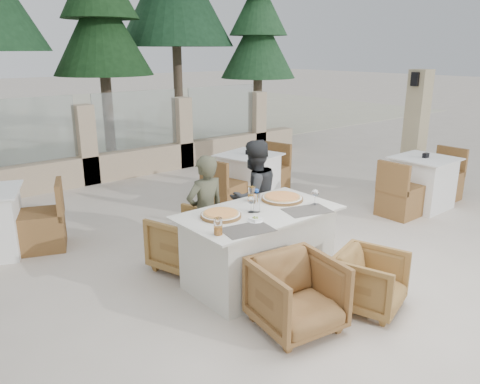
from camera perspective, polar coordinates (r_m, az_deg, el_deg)
ground at (r=4.96m, az=3.87°, el=-10.76°), size 80.00×80.00×0.00m
perimeter_wall_far at (r=8.67m, az=-18.31°, el=6.13°), size 10.00×0.34×1.60m
lantern_pillar at (r=8.45m, az=20.59°, el=7.02°), size 0.34×0.34×2.00m
pine_centre at (r=11.33m, az=-16.46°, el=17.32°), size 2.20×2.20×5.00m
pine_mid_right at (r=12.98m, az=-7.92°, el=21.68°), size 2.99×2.99×6.80m
pine_far_right at (r=12.90m, az=2.21°, el=16.73°), size 1.98×1.98×4.50m
dining_table at (r=4.78m, az=2.29°, el=-6.73°), size 1.60×0.90×0.77m
placemat_near_left at (r=4.17m, az=0.88°, el=-4.61°), size 0.50×0.38×0.00m
placemat_near_right at (r=4.70m, az=8.18°, el=-2.24°), size 0.51×0.41×0.00m
pizza_left at (r=4.48m, az=-2.35°, el=-2.76°), size 0.51×0.51×0.05m
pizza_right at (r=4.99m, az=5.17°, el=-0.67°), size 0.47×0.47×0.06m
water_bottle at (r=4.59m, az=2.04°, el=-1.05°), size 0.07×0.07×0.23m
wine_glass_centre at (r=4.58m, az=1.36°, el=-1.40°), size 0.10×0.10×0.18m
wine_glass_corner at (r=4.87m, az=9.14°, el=-0.50°), size 0.08×0.08×0.18m
beer_glass_left at (r=4.05m, az=-2.69°, el=-4.20°), size 0.08×0.08×0.15m
beer_glass_right at (r=4.93m, az=1.42°, el=-0.24°), size 0.09×0.09×0.15m
olive_dish at (r=4.37m, az=1.88°, el=-3.31°), size 0.14×0.14×0.04m
armchair_far_left at (r=5.14m, az=-6.42°, el=-5.97°), size 0.85×0.86×0.63m
armchair_far_right at (r=5.72m, az=1.77°, el=-3.82°), size 0.76×0.77×0.55m
armchair_near_left at (r=4.09m, az=6.93°, el=-12.33°), size 0.77×0.79×0.63m
armchair_near_right at (r=4.53m, az=15.54°, el=-10.41°), size 0.73×0.74×0.54m
diner_left at (r=5.00m, az=-4.22°, el=-2.60°), size 0.46×0.31×1.27m
diner_right at (r=5.45m, az=1.70°, el=-0.54°), size 0.66×0.52×1.33m
bg_table_b at (r=7.27m, az=1.07°, el=1.66°), size 1.79×1.18×0.77m
bg_table_c at (r=7.56m, az=21.36°, el=1.07°), size 1.65×0.84×0.77m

